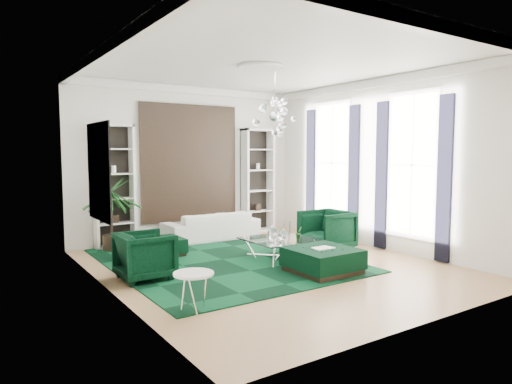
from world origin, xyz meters
TOP-DOWN VIEW (x-y plane):
  - floor at (0.00, 0.00)m, footprint 6.00×7.00m
  - ceiling at (0.00, 0.00)m, footprint 6.00×7.00m
  - wall_back at (0.00, 3.51)m, footprint 6.00×0.02m
  - wall_front at (0.00, -3.51)m, footprint 6.00×0.02m
  - wall_left at (-3.01, 0.00)m, footprint 0.02×7.00m
  - wall_right at (3.01, 0.00)m, footprint 0.02×7.00m
  - crown_molding at (0.00, 0.00)m, footprint 6.00×7.00m
  - ceiling_medallion at (0.00, 0.30)m, footprint 0.90×0.90m
  - tapestry at (0.00, 3.46)m, footprint 2.50×0.06m
  - shelving_left at (-1.95, 3.31)m, footprint 0.90×0.38m
  - shelving_right at (1.95, 3.31)m, footprint 0.90×0.38m
  - painting at (-2.97, 0.60)m, footprint 0.04×1.30m
  - window_near at (2.99, -0.90)m, footprint 0.03×1.10m
  - curtain_near_a at (2.96, -1.68)m, footprint 0.07×0.30m
  - curtain_near_b at (2.96, -0.12)m, footprint 0.07×0.30m
  - window_far at (2.99, 1.50)m, footprint 0.03×1.10m
  - curtain_far_a at (2.96, 0.72)m, footprint 0.07×0.30m
  - curtain_far_b at (2.96, 2.28)m, footprint 0.07×0.30m
  - rug at (-0.53, 0.88)m, footprint 4.20×5.00m
  - sofa at (0.32, 2.94)m, footprint 2.35×0.92m
  - armchair_left at (-2.29, 0.44)m, footprint 0.89×0.87m
  - armchair_right at (1.85, 0.43)m, footprint 0.98×0.96m
  - coffee_table at (0.45, 0.32)m, footprint 1.24×1.24m
  - ottoman_side at (-1.40, 1.95)m, footprint 0.84×0.84m
  - ottoman_front at (0.50, -0.95)m, footprint 1.12×1.12m
  - book at (0.50, -0.95)m, footprint 0.38×0.25m
  - side_table at (-2.32, -1.48)m, footprint 0.55×0.55m
  - palm at (-2.11, 3.03)m, footprint 1.33×1.33m
  - chandelier at (0.24, 0.17)m, footprint 0.85×0.85m
  - table_plant at (0.76, 0.06)m, footprint 0.14×0.12m

SIDE VIEW (x-z plane):
  - floor at x=0.00m, z-range -0.02..0.00m
  - rug at x=-0.53m, z-range 0.00..0.02m
  - ottoman_side at x=-1.40m, z-range 0.00..0.37m
  - coffee_table at x=0.45m, z-range 0.00..0.43m
  - ottoman_front at x=0.50m, z-range 0.00..0.45m
  - side_table at x=-2.32m, z-range 0.00..0.53m
  - sofa at x=0.32m, z-range 0.00..0.69m
  - armchair_left at x=-2.29m, z-range 0.00..0.81m
  - armchair_right at x=1.85m, z-range 0.00..0.89m
  - book at x=0.50m, z-range 0.45..0.47m
  - table_plant at x=0.76m, z-range 0.43..0.69m
  - palm at x=-2.11m, z-range 0.00..2.13m
  - shelving_left at x=-1.95m, z-range 0.00..2.80m
  - shelving_right at x=1.95m, z-range 0.00..2.80m
  - curtain_near_a at x=2.96m, z-range 0.02..3.27m
  - curtain_near_b at x=2.96m, z-range 0.02..3.27m
  - curtain_far_a at x=2.96m, z-range 0.02..3.27m
  - curtain_far_b at x=2.96m, z-range 0.02..3.27m
  - painting at x=-2.97m, z-range 1.05..2.65m
  - wall_back at x=0.00m, z-range 0.00..3.80m
  - wall_front at x=0.00m, z-range 0.00..3.80m
  - wall_left at x=-3.01m, z-range 0.00..3.80m
  - wall_right at x=3.01m, z-range 0.00..3.80m
  - tapestry at x=0.00m, z-range 0.50..3.30m
  - window_near at x=2.99m, z-range 0.45..3.35m
  - window_far at x=2.99m, z-range 0.45..3.35m
  - chandelier at x=0.24m, z-range 2.47..3.23m
  - crown_molding at x=0.00m, z-range 3.61..3.79m
  - ceiling_medallion at x=0.00m, z-range 3.75..3.79m
  - ceiling at x=0.00m, z-range 3.80..3.82m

